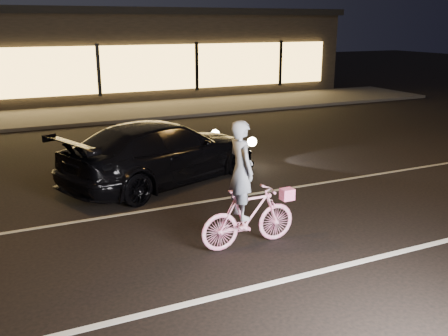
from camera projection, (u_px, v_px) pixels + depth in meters
name	position (u px, v px, depth m)	size (l,w,h in m)	color
ground	(276.00, 233.00, 8.75)	(90.00, 90.00, 0.00)	black
lane_stripe_near	(327.00, 270.00, 7.45)	(60.00, 0.12, 0.01)	silver
lane_stripe_far	(227.00, 198.00, 10.49)	(60.00, 0.10, 0.01)	gray
sidewalk	(110.00, 113.00, 20.05)	(30.00, 4.00, 0.12)	#383533
storefront	(81.00, 52.00, 24.65)	(25.40, 8.42, 4.20)	black
cyclist	(247.00, 203.00, 8.05)	(1.68, 0.58, 2.12)	#FF348A
sedan	(163.00, 152.00, 11.38)	(5.31, 3.66, 1.43)	black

